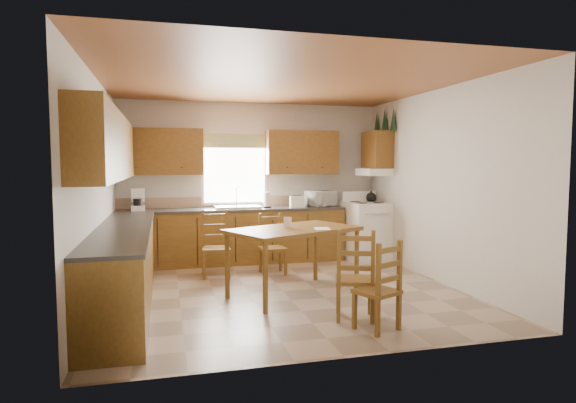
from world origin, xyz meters
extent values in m
plane|color=gray|center=(0.00, 0.00, 0.00)|extent=(4.50, 4.50, 0.00)
plane|color=#95562D|center=(0.00, 0.00, 2.70)|extent=(4.50, 4.50, 0.00)
plane|color=beige|center=(-2.25, 0.00, 1.35)|extent=(4.50, 4.50, 0.00)
plane|color=beige|center=(2.25, 0.00, 1.35)|extent=(4.50, 4.50, 0.00)
plane|color=beige|center=(0.00, 2.25, 1.35)|extent=(4.50, 4.50, 0.00)
plane|color=beige|center=(0.00, -2.25, 1.35)|extent=(4.50, 4.50, 0.00)
cube|color=brown|center=(-0.38, 1.95, 0.44)|extent=(3.75, 0.60, 0.88)
cube|color=brown|center=(-1.95, -0.15, 0.44)|extent=(0.60, 3.60, 0.88)
cube|color=#393532|center=(-0.38, 1.95, 0.90)|extent=(3.75, 0.63, 0.04)
cube|color=#393532|center=(-1.95, -0.15, 0.90)|extent=(0.63, 3.60, 0.04)
cube|color=#967559|center=(-0.38, 2.24, 1.01)|extent=(3.75, 0.01, 0.18)
cube|color=brown|center=(-1.55, 2.08, 1.85)|extent=(1.41, 0.33, 0.75)
cube|color=brown|center=(0.86, 2.08, 1.85)|extent=(1.25, 0.33, 0.75)
cube|color=brown|center=(-2.08, -0.15, 1.85)|extent=(0.33, 3.60, 0.75)
cube|color=brown|center=(2.08, 1.65, 1.90)|extent=(0.33, 0.62, 0.62)
cube|color=white|center=(2.03, 1.65, 1.52)|extent=(0.44, 0.62, 0.12)
cube|color=white|center=(-0.30, 2.22, 1.55)|extent=(1.13, 0.02, 1.18)
cube|color=white|center=(-0.30, 2.21, 1.55)|extent=(1.05, 0.01, 1.10)
cube|color=#4D6830|center=(-0.30, 2.19, 2.05)|extent=(1.19, 0.01, 0.24)
cube|color=silver|center=(-0.30, 1.95, 0.94)|extent=(0.75, 0.45, 0.04)
cone|color=#183D23|center=(2.21, 1.33, 2.38)|extent=(0.22, 0.22, 0.36)
cone|color=#183D23|center=(2.21, 1.65, 2.42)|extent=(0.22, 0.22, 0.36)
cone|color=#183D23|center=(2.21, 1.97, 2.38)|extent=(0.22, 0.22, 0.36)
cube|color=white|center=(1.88, 1.61, 0.49)|extent=(0.73, 0.75, 0.98)
cube|color=white|center=(-1.88, 1.97, 1.11)|extent=(0.22, 0.27, 0.37)
cylinder|color=white|center=(0.20, 1.93, 1.05)|extent=(0.14, 0.14, 0.27)
cube|color=white|center=(0.71, 1.86, 1.02)|extent=(0.24, 0.16, 0.19)
imported|color=white|center=(1.16, 1.92, 1.05)|extent=(0.54, 0.48, 0.27)
cube|color=brown|center=(0.09, -0.20, 0.43)|extent=(1.83, 1.50, 0.85)
cube|color=brown|center=(0.48, -1.27, 0.49)|extent=(0.52, 0.50, 0.97)
cube|color=brown|center=(0.56, -1.65, 0.45)|extent=(0.49, 0.49, 0.90)
cube|color=brown|center=(-0.76, 1.02, 0.48)|extent=(0.42, 0.40, 0.97)
cube|color=brown|center=(0.09, 1.00, 0.45)|extent=(0.39, 0.37, 0.90)
cube|color=white|center=(0.42, -0.35, 0.86)|extent=(0.23, 0.28, 0.00)
cube|color=white|center=(0.03, -0.13, 0.92)|extent=(0.10, 0.06, 0.13)
camera|label=1|loc=(-1.47, -5.99, 1.66)|focal=30.00mm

